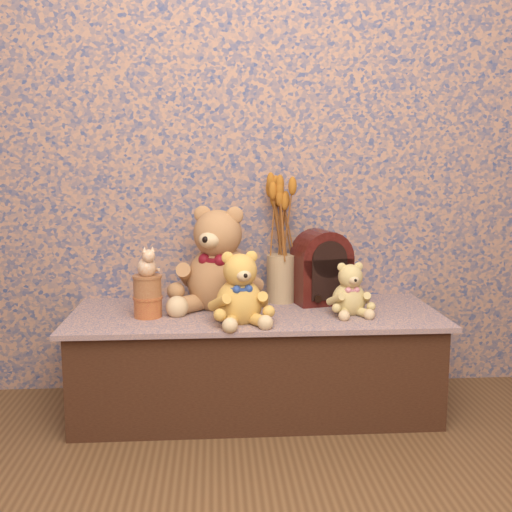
{
  "coord_description": "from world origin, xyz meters",
  "views": [
    {
      "loc": [
        -0.16,
        -1.22,
        1.04
      ],
      "look_at": [
        0.0,
        1.16,
        0.66
      ],
      "focal_mm": 42.49,
      "sensor_mm": 36.0,
      "label": 1
    }
  ],
  "objects_px": {
    "ceramic_vase": "(281,278)",
    "cat_figurine": "(147,261)",
    "teddy_small": "(349,286)",
    "teddy_medium": "(239,284)",
    "teddy_large": "(220,254)",
    "cathedral_radio": "(321,267)",
    "biscuit_tin_lower": "(148,307)"
  },
  "relations": [
    {
      "from": "ceramic_vase",
      "to": "cat_figurine",
      "type": "relative_size",
      "value": 1.7
    },
    {
      "from": "teddy_small",
      "to": "cat_figurine",
      "type": "relative_size",
      "value": 1.86
    },
    {
      "from": "teddy_medium",
      "to": "ceramic_vase",
      "type": "xyz_separation_m",
      "value": [
        0.2,
        0.33,
        -0.04
      ]
    },
    {
      "from": "teddy_large",
      "to": "cathedral_radio",
      "type": "relative_size",
      "value": 1.44
    },
    {
      "from": "teddy_large",
      "to": "cat_figurine",
      "type": "relative_size",
      "value": 3.77
    },
    {
      "from": "teddy_large",
      "to": "teddy_small",
      "type": "xyz_separation_m",
      "value": [
        0.52,
        -0.14,
        -0.12
      ]
    },
    {
      "from": "teddy_large",
      "to": "ceramic_vase",
      "type": "height_order",
      "value": "teddy_large"
    },
    {
      "from": "cathedral_radio",
      "to": "cat_figurine",
      "type": "height_order",
      "value": "cathedral_radio"
    },
    {
      "from": "ceramic_vase",
      "to": "biscuit_tin_lower",
      "type": "xyz_separation_m",
      "value": [
        -0.56,
        -0.23,
        -0.06
      ]
    },
    {
      "from": "teddy_large",
      "to": "cat_figurine",
      "type": "distance_m",
      "value": 0.32
    },
    {
      "from": "teddy_small",
      "to": "teddy_large",
      "type": "bearing_deg",
      "value": 157.82
    },
    {
      "from": "teddy_medium",
      "to": "biscuit_tin_lower",
      "type": "bearing_deg",
      "value": 151.77
    },
    {
      "from": "teddy_small",
      "to": "cat_figurine",
      "type": "bearing_deg",
      "value": 172.46
    },
    {
      "from": "teddy_large",
      "to": "biscuit_tin_lower",
      "type": "xyz_separation_m",
      "value": [
        -0.29,
        -0.13,
        -0.19
      ]
    },
    {
      "from": "ceramic_vase",
      "to": "cat_figurine",
      "type": "distance_m",
      "value": 0.62
    },
    {
      "from": "cathedral_radio",
      "to": "biscuit_tin_lower",
      "type": "bearing_deg",
      "value": -178.12
    },
    {
      "from": "teddy_large",
      "to": "teddy_medium",
      "type": "xyz_separation_m",
      "value": [
        0.07,
        -0.24,
        -0.08
      ]
    },
    {
      "from": "teddy_medium",
      "to": "teddy_small",
      "type": "bearing_deg",
      "value": -0.31
    },
    {
      "from": "teddy_large",
      "to": "biscuit_tin_lower",
      "type": "relative_size",
      "value": 4.17
    },
    {
      "from": "ceramic_vase",
      "to": "biscuit_tin_lower",
      "type": "relative_size",
      "value": 1.87
    },
    {
      "from": "teddy_small",
      "to": "cathedral_radio",
      "type": "bearing_deg",
      "value": 104.15
    },
    {
      "from": "teddy_large",
      "to": "teddy_small",
      "type": "bearing_deg",
      "value": 9.8
    },
    {
      "from": "teddy_large",
      "to": "cathedral_radio",
      "type": "xyz_separation_m",
      "value": [
        0.44,
        0.06,
        -0.07
      ]
    },
    {
      "from": "cathedral_radio",
      "to": "ceramic_vase",
      "type": "distance_m",
      "value": 0.19
    },
    {
      "from": "teddy_large",
      "to": "teddy_medium",
      "type": "height_order",
      "value": "teddy_large"
    },
    {
      "from": "teddy_medium",
      "to": "ceramic_vase",
      "type": "relative_size",
      "value": 1.43
    },
    {
      "from": "teddy_large",
      "to": "teddy_medium",
      "type": "relative_size",
      "value": 1.55
    },
    {
      "from": "ceramic_vase",
      "to": "teddy_small",
      "type": "bearing_deg",
      "value": -43.45
    },
    {
      "from": "teddy_medium",
      "to": "cat_figurine",
      "type": "distance_m",
      "value": 0.38
    },
    {
      "from": "teddy_small",
      "to": "biscuit_tin_lower",
      "type": "xyz_separation_m",
      "value": [
        -0.81,
        0.01,
        -0.07
      ]
    },
    {
      "from": "ceramic_vase",
      "to": "biscuit_tin_lower",
      "type": "distance_m",
      "value": 0.61
    },
    {
      "from": "ceramic_vase",
      "to": "cathedral_radio",
      "type": "bearing_deg",
      "value": -11.6
    }
  ]
}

